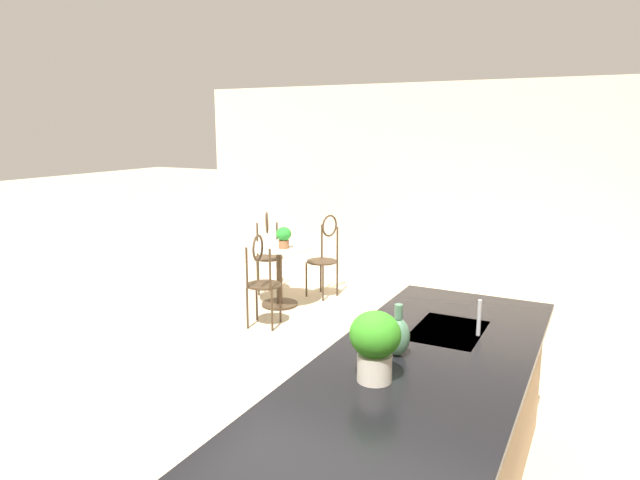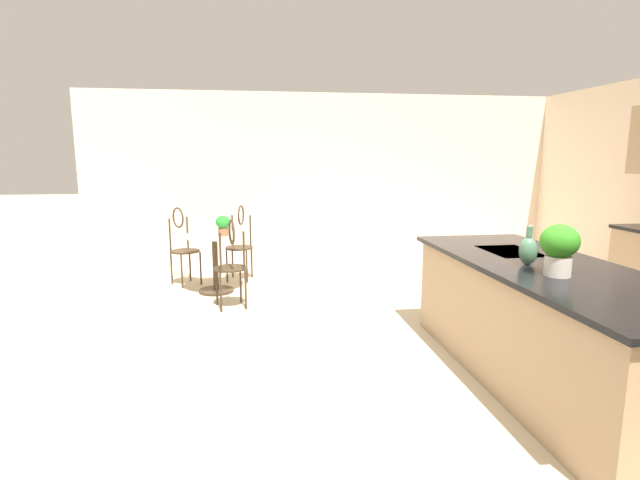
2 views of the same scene
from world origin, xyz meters
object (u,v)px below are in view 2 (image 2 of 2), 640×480
Objects in this scene: chair_toward_desk at (240,239)px; potted_plant_counter_near at (559,247)px; chair_near_window at (183,242)px; potted_plant_on_table at (223,224)px; chair_by_island at (231,260)px; vase_on_counter at (528,250)px; bistro_table at (215,258)px.

chair_toward_desk is 2.95× the size of potted_plant_counter_near.
chair_near_window is 4.12× the size of potted_plant_on_table.
chair_near_window is 1.00× the size of chair_toward_desk.
vase_on_counter reaches higher than chair_by_island.
potted_plant_counter_near is 0.36m from vase_on_counter.
chair_by_island is at bearing 29.71° from chair_near_window.
chair_by_island is 2.95× the size of potted_plant_counter_near.
chair_toward_desk is at bearing 154.17° from bistro_table.
bistro_table is 0.70m from chair_toward_desk.
chair_by_island is at bearing 9.80° from potted_plant_on_table.
chair_toward_desk is (-1.36, 0.07, 0.00)m from chair_by_island.
potted_plant_counter_near is at bearing 37.99° from bistro_table.
chair_by_island is at bearing -137.39° from potted_plant_counter_near.
chair_toward_desk is 3.62× the size of vase_on_counter.
potted_plant_on_table is (0.08, 0.12, 0.44)m from bistro_table.
chair_near_window reaches higher than bistro_table.
chair_near_window is 2.95× the size of potted_plant_counter_near.
bistro_table is at bearing -138.82° from vase_on_counter.
bistro_table is at bearing -142.01° from potted_plant_counter_near.
bistro_table is 0.46m from potted_plant_on_table.
vase_on_counter is (3.48, 2.20, 0.46)m from chair_toward_desk.
chair_near_window is 0.78m from chair_toward_desk.
chair_near_window is 4.48m from vase_on_counter.
potted_plant_counter_near is 1.23× the size of vase_on_counter.
chair_by_island is 1.00× the size of chair_toward_desk.
bistro_table is 3.84m from vase_on_counter.
potted_plant_counter_near reaches higher than vase_on_counter.
chair_near_window reaches higher than potted_plant_on_table.
chair_toward_desk reaches higher than bistro_table.
chair_toward_desk is (-0.62, 0.30, 0.13)m from bistro_table.
potted_plant_on_table is 0.72× the size of potted_plant_counter_near.
chair_by_island is at bearing -3.03° from chair_toward_desk.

